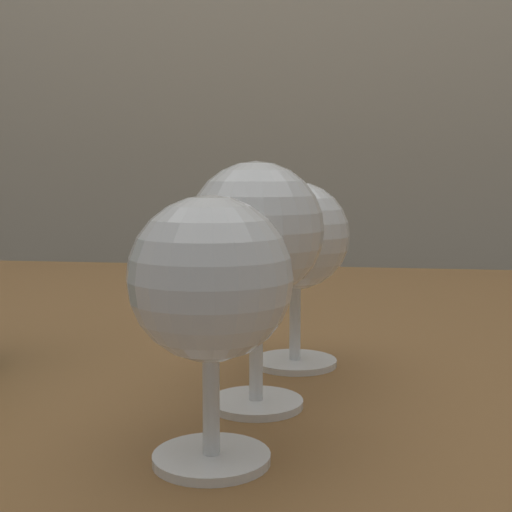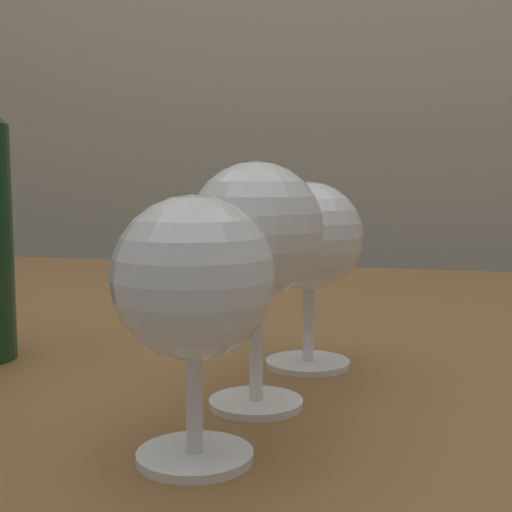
% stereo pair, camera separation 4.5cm
% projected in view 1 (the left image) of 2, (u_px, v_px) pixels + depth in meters
% --- Properties ---
extents(back_wall, '(5.00, 0.08, 2.60)m').
position_uv_depth(back_wall, '(291.00, 16.00, 1.66)').
color(back_wall, '#B2A893').
rests_on(back_wall, ground_plane).
extents(dining_table, '(1.42, 0.94, 0.78)m').
position_uv_depth(dining_table, '(193.00, 405.00, 0.74)').
color(dining_table, brown).
rests_on(dining_table, ground_plane).
extents(wine_glass_pinot, '(0.09, 0.09, 0.14)m').
position_uv_depth(wine_glass_pinot, '(210.00, 284.00, 0.36)').
color(wine_glass_pinot, white).
rests_on(wine_glass_pinot, dining_table).
extents(wine_glass_chardonnay, '(0.09, 0.09, 0.16)m').
position_uv_depth(wine_glass_chardonnay, '(256.00, 233.00, 0.45)').
color(wine_glass_chardonnay, white).
rests_on(wine_glass_chardonnay, dining_table).
extents(wine_glass_white, '(0.08, 0.08, 0.15)m').
position_uv_depth(wine_glass_white, '(296.00, 240.00, 0.55)').
color(wine_glass_white, white).
rests_on(wine_glass_white, dining_table).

